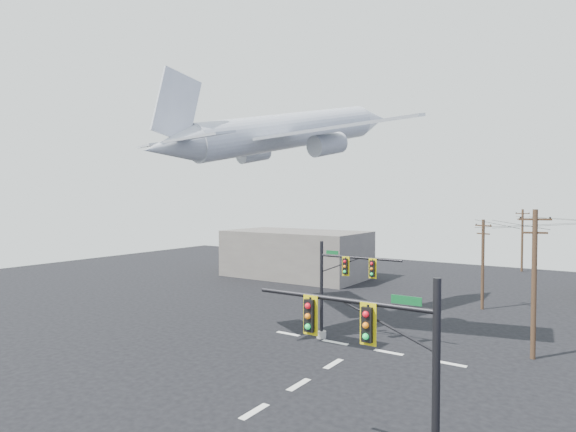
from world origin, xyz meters
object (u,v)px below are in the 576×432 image
Objects in this scene: signal_mast_near at (391,379)px; signal_mast_far at (337,288)px; utility_pole_a at (534,281)px; utility_pole_b at (483,262)px; airliner at (289,132)px; utility_pole_d at (522,239)px.

signal_mast_near reaches higher than signal_mast_far.
utility_pole_a is at bearing 83.22° from signal_mast_near.
signal_mast_near is at bearing -59.90° from utility_pole_b.
signal_mast_near is at bearing -114.85° from utility_pole_a.
signal_mast_near is 18.75m from utility_pole_a.
airliner is at bearing -105.21° from utility_pole_b.
utility_pole_b reaches higher than signal_mast_near.
signal_mast_far is at bearing -102.67° from utility_pole_d.
airliner is (-5.28, 1.69, 11.73)m from signal_mast_far.
utility_pole_d is (6.17, 43.90, 0.80)m from signal_mast_far.
signal_mast_near is at bearing -56.54° from signal_mast_far.
utility_pole_d is at bearing 80.42° from utility_pole_a.
utility_pole_d is at bearing -1.07° from airliner.
signal_mast_far is (-9.99, 15.12, -0.31)m from signal_mast_near.
utility_pole_b is at bearing 95.83° from utility_pole_a.
signal_mast_near is 0.30× the size of airliner.
utility_pole_a is (12.20, 3.49, 1.19)m from signal_mast_far.
utility_pole_a is at bearing -86.18° from utility_pole_d.
airliner is (-11.45, -42.21, 10.93)m from utility_pole_d.
utility_pole_b is (-5.66, 12.78, -0.64)m from utility_pole_a.
signal_mast_far is at bearing -93.64° from airliner.
utility_pole_a is at bearing 15.95° from signal_mast_far.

